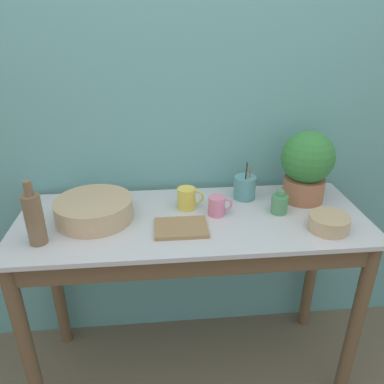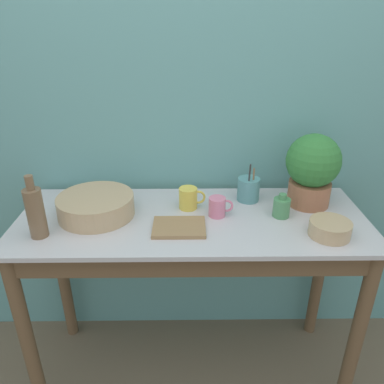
% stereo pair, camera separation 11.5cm
% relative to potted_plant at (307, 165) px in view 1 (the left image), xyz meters
% --- Properties ---
extents(wall_back, '(6.00, 0.05, 2.40)m').
position_rel_potted_plant_xyz_m(wall_back, '(-0.53, 0.22, 0.13)').
color(wall_back, '#609E9E').
rests_on(wall_back, ground_plane).
extents(counter_table, '(1.49, 0.58, 0.90)m').
position_rel_potted_plant_xyz_m(counter_table, '(-0.53, -0.15, -0.36)').
color(counter_table, brown).
rests_on(counter_table, ground_plane).
extents(potted_plant, '(0.24, 0.24, 0.33)m').
position_rel_potted_plant_xyz_m(potted_plant, '(0.00, 0.00, 0.00)').
color(potted_plant, '#A36647').
rests_on(potted_plant, counter_table).
extents(bowl_wash_large, '(0.32, 0.32, 0.09)m').
position_rel_potted_plant_xyz_m(bowl_wash_large, '(-0.94, -0.10, -0.13)').
color(bowl_wash_large, tan).
rests_on(bowl_wash_large, counter_table).
extents(bottle_tall, '(0.07, 0.07, 0.26)m').
position_rel_potted_plant_xyz_m(bottle_tall, '(-1.13, -0.26, -0.07)').
color(bottle_tall, brown).
rests_on(bottle_tall, counter_table).
extents(bottle_short, '(0.07, 0.07, 0.10)m').
position_rel_potted_plant_xyz_m(bottle_short, '(-0.15, -0.12, -0.13)').
color(bottle_short, '#4C8C59').
rests_on(bottle_short, counter_table).
extents(mug_pink, '(0.11, 0.07, 0.08)m').
position_rel_potted_plant_xyz_m(mug_pink, '(-0.42, -0.11, -0.13)').
color(mug_pink, pink).
rests_on(mug_pink, counter_table).
extents(mug_yellow, '(0.12, 0.08, 0.10)m').
position_rel_potted_plant_xyz_m(mug_yellow, '(-0.54, -0.03, -0.13)').
color(mug_yellow, '#E5CC4C').
rests_on(mug_yellow, counter_table).
extents(bowl_small_tan, '(0.16, 0.16, 0.06)m').
position_rel_potted_plant_xyz_m(bowl_small_tan, '(0.01, -0.27, -0.14)').
color(bowl_small_tan, tan).
rests_on(bowl_small_tan, counter_table).
extents(utensil_cup, '(0.10, 0.10, 0.19)m').
position_rel_potted_plant_xyz_m(utensil_cup, '(-0.27, 0.04, -0.12)').
color(utensil_cup, '#569399').
rests_on(utensil_cup, counter_table).
extents(tray_board, '(0.21, 0.16, 0.02)m').
position_rel_potted_plant_xyz_m(tray_board, '(-0.58, -0.22, -0.17)').
color(tray_board, '#99754C').
rests_on(tray_board, counter_table).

